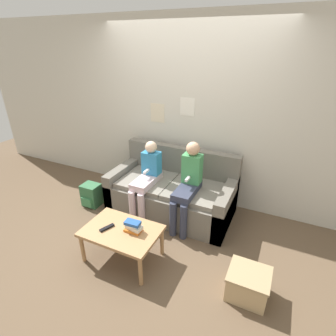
# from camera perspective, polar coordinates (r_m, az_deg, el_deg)

# --- Properties ---
(ground_plane) EXTENTS (10.00, 10.00, 0.00)m
(ground_plane) POSITION_cam_1_polar(r_m,az_deg,el_deg) (3.52, -2.96, -13.62)
(ground_plane) COLOR brown
(wall_back) EXTENTS (8.00, 0.06, 2.60)m
(wall_back) POSITION_cam_1_polar(r_m,az_deg,el_deg) (3.82, 4.36, 11.54)
(wall_back) COLOR beige
(wall_back) RESTS_ON ground_plane
(couch) EXTENTS (1.72, 0.86, 0.87)m
(couch) POSITION_cam_1_polar(r_m,az_deg,el_deg) (3.76, 0.92, -5.39)
(couch) COLOR #6B665B
(couch) RESTS_ON ground_plane
(coffee_table) EXTENTS (0.82, 0.56, 0.39)m
(coffee_table) POSITION_cam_1_polar(r_m,az_deg,el_deg) (2.99, -10.04, -13.77)
(coffee_table) COLOR #AD7F51
(coffee_table) RESTS_ON ground_plane
(person_left) EXTENTS (0.24, 0.58, 1.04)m
(person_left) POSITION_cam_1_polar(r_m,az_deg,el_deg) (3.56, -4.66, -1.89)
(person_left) COLOR silver
(person_left) RESTS_ON ground_plane
(person_right) EXTENTS (0.24, 0.58, 1.13)m
(person_right) POSITION_cam_1_polar(r_m,az_deg,el_deg) (3.33, 4.39, -3.13)
(person_right) COLOR #33384C
(person_right) RESTS_ON ground_plane
(tv_remote) EXTENTS (0.10, 0.17, 0.02)m
(tv_remote) POSITION_cam_1_polar(r_m,az_deg,el_deg) (3.01, -13.15, -12.54)
(tv_remote) COLOR black
(tv_remote) RESTS_ON coffee_table
(book_stack) EXTENTS (0.19, 0.13, 0.13)m
(book_stack) POSITION_cam_1_polar(r_m,az_deg,el_deg) (2.89, -7.55, -12.51)
(book_stack) COLOR orange
(book_stack) RESTS_ON coffee_table
(storage_box) EXTENTS (0.39, 0.35, 0.29)m
(storage_box) POSITION_cam_1_polar(r_m,az_deg,el_deg) (2.84, 16.99, -22.99)
(storage_box) COLOR tan
(storage_box) RESTS_ON ground_plane
(backpack) EXTENTS (0.26, 0.24, 0.34)m
(backpack) POSITION_cam_1_polar(r_m,az_deg,el_deg) (4.10, -16.33, -5.67)
(backpack) COLOR #336B42
(backpack) RESTS_ON ground_plane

